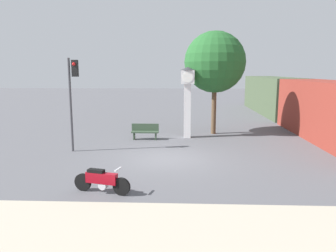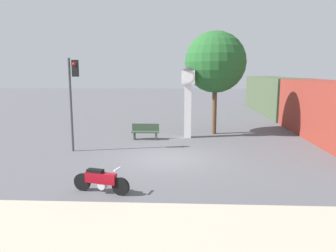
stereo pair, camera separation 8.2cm
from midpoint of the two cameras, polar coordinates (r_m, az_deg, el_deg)
name	(u,v)px [view 1 (the left image)]	position (r m, az deg, el deg)	size (l,w,h in m)	color
ground_plane	(167,159)	(15.16, -0.25, -5.71)	(120.00, 120.00, 0.00)	#56565B
motorcycle	(102,180)	(11.17, -11.71, -9.28)	(1.98, 0.68, 0.89)	black
clock_tower	(188,91)	(19.58, 3.30, 6.05)	(0.94, 0.94, 4.23)	white
freight_train	(296,101)	(26.70, 21.31, 4.01)	(2.80, 26.18, 3.40)	maroon
traffic_light	(73,88)	(16.75, -16.41, 6.32)	(0.50, 0.35, 4.62)	#47474C
street_tree	(215,62)	(20.93, 8.06, 10.93)	(3.81, 3.81, 6.44)	brown
bench	(145,131)	(19.32, -4.14, -0.90)	(1.60, 0.44, 0.92)	#384C38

